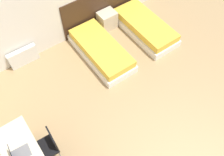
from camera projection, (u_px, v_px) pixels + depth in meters
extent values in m
cube|color=#382316|center=(102.00, 7.00, 6.73)|extent=(2.43, 0.03, 1.10)
cube|color=silver|center=(101.00, 53.00, 6.40)|extent=(0.88, 1.92, 0.19)
cube|color=gold|center=(101.00, 48.00, 6.24)|extent=(0.80, 1.84, 0.19)
cube|color=silver|center=(145.00, 29.00, 6.88)|extent=(0.88, 1.92, 0.19)
cube|color=gold|center=(145.00, 24.00, 6.72)|extent=(0.80, 1.84, 0.19)
cube|color=beige|center=(107.00, 20.00, 6.87)|extent=(0.47, 0.38, 0.51)
cube|color=silver|center=(23.00, 57.00, 6.14)|extent=(0.72, 0.12, 0.48)
cube|color=beige|center=(14.00, 133.00, 4.87)|extent=(0.53, 0.04, 0.74)
cube|color=black|center=(45.00, 148.00, 4.65)|extent=(0.44, 0.44, 0.05)
cube|color=black|center=(52.00, 139.00, 4.53)|extent=(0.05, 0.37, 0.39)
cylinder|color=slate|center=(36.00, 149.00, 4.86)|extent=(0.02, 0.02, 0.38)
cylinder|color=slate|center=(60.00, 155.00, 4.80)|extent=(0.02, 0.02, 0.38)
cylinder|color=slate|center=(52.00, 140.00, 4.97)|extent=(0.02, 0.02, 0.38)
cube|color=slate|center=(21.00, 153.00, 4.22)|extent=(0.32, 0.26, 0.02)
cube|color=black|center=(11.00, 154.00, 4.06)|extent=(0.08, 0.24, 0.30)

